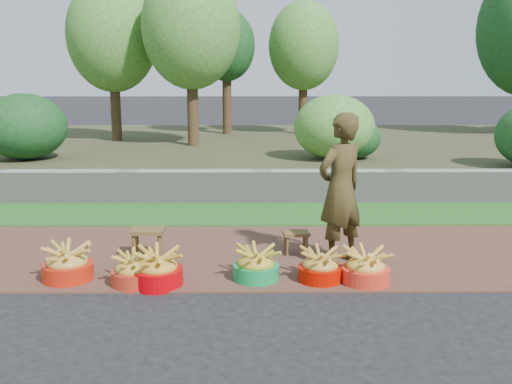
{
  "coord_description": "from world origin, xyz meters",
  "views": [
    {
      "loc": [
        -0.15,
        -5.25,
        2.07
      ],
      "look_at": [
        -0.1,
        1.3,
        0.75
      ],
      "focal_mm": 40.0,
      "sensor_mm": 36.0,
      "label": 1
    }
  ],
  "objects_px": {
    "basin_b": "(134,271)",
    "vendor_woman": "(340,189)",
    "basin_d": "(256,266)",
    "basin_f": "(366,269)",
    "stool_right": "(296,236)",
    "basin_e": "(320,267)",
    "basin_a": "(67,265)",
    "stool_left": "(148,235)",
    "basin_c": "(157,270)"
  },
  "relations": [
    {
      "from": "basin_b",
      "to": "vendor_woman",
      "type": "height_order",
      "value": "vendor_woman"
    },
    {
      "from": "basin_d",
      "to": "basin_f",
      "type": "bearing_deg",
      "value": -5.62
    },
    {
      "from": "stool_right",
      "to": "vendor_woman",
      "type": "bearing_deg",
      "value": -35.38
    },
    {
      "from": "stool_right",
      "to": "basin_f",
      "type": "bearing_deg",
      "value": -56.58
    },
    {
      "from": "basin_d",
      "to": "basin_f",
      "type": "height_order",
      "value": "basin_f"
    },
    {
      "from": "basin_e",
      "to": "vendor_woman",
      "type": "distance_m",
      "value": 0.95
    },
    {
      "from": "basin_a",
      "to": "vendor_woman",
      "type": "xyz_separation_m",
      "value": [
        2.88,
        0.53,
        0.69
      ]
    },
    {
      "from": "stool_right",
      "to": "vendor_woman",
      "type": "distance_m",
      "value": 0.84
    },
    {
      "from": "basin_b",
      "to": "vendor_woman",
      "type": "distance_m",
      "value": 2.38
    },
    {
      "from": "basin_f",
      "to": "vendor_woman",
      "type": "relative_size",
      "value": 0.29
    },
    {
      "from": "stool_right",
      "to": "basin_a",
      "type": "bearing_deg",
      "value": -160.64
    },
    {
      "from": "basin_a",
      "to": "vendor_woman",
      "type": "distance_m",
      "value": 3.01
    },
    {
      "from": "stool_left",
      "to": "vendor_woman",
      "type": "distance_m",
      "value": 2.27
    },
    {
      "from": "basin_b",
      "to": "basin_d",
      "type": "height_order",
      "value": "basin_d"
    },
    {
      "from": "basin_b",
      "to": "stool_right",
      "type": "bearing_deg",
      "value": 30.23
    },
    {
      "from": "stool_left",
      "to": "basin_f",
      "type": "bearing_deg",
      "value": -19.93
    },
    {
      "from": "basin_c",
      "to": "basin_e",
      "type": "distance_m",
      "value": 1.66
    },
    {
      "from": "basin_b",
      "to": "basin_c",
      "type": "distance_m",
      "value": 0.24
    },
    {
      "from": "basin_c",
      "to": "stool_right",
      "type": "bearing_deg",
      "value": 34.35
    },
    {
      "from": "basin_c",
      "to": "stool_left",
      "type": "distance_m",
      "value": 0.94
    },
    {
      "from": "basin_d",
      "to": "basin_e",
      "type": "distance_m",
      "value": 0.66
    },
    {
      "from": "basin_e",
      "to": "basin_d",
      "type": "bearing_deg",
      "value": 176.31
    },
    {
      "from": "basin_a",
      "to": "stool_right",
      "type": "height_order",
      "value": "basin_a"
    },
    {
      "from": "basin_b",
      "to": "basin_f",
      "type": "xyz_separation_m",
      "value": [
        2.35,
        0.03,
        0.01
      ]
    },
    {
      "from": "basin_a",
      "to": "basin_d",
      "type": "height_order",
      "value": "basin_a"
    },
    {
      "from": "vendor_woman",
      "to": "basin_d",
      "type": "bearing_deg",
      "value": -6.75
    },
    {
      "from": "basin_c",
      "to": "stool_right",
      "type": "distance_m",
      "value": 1.78
    },
    {
      "from": "basin_b",
      "to": "basin_c",
      "type": "relative_size",
      "value": 0.89
    },
    {
      "from": "basin_c",
      "to": "basin_e",
      "type": "xyz_separation_m",
      "value": [
        1.65,
        0.11,
        -0.02
      ]
    },
    {
      "from": "basin_a",
      "to": "basin_e",
      "type": "bearing_deg",
      "value": -1.01
    },
    {
      "from": "basin_e",
      "to": "vendor_woman",
      "type": "xyz_separation_m",
      "value": [
        0.27,
        0.57,
        0.71
      ]
    },
    {
      "from": "basin_f",
      "to": "basin_e",
      "type": "bearing_deg",
      "value": 171.59
    },
    {
      "from": "basin_f",
      "to": "stool_left",
      "type": "relative_size",
      "value": 1.26
    },
    {
      "from": "stool_left",
      "to": "stool_right",
      "type": "xyz_separation_m",
      "value": [
        1.72,
        0.11,
        -0.05
      ]
    },
    {
      "from": "basin_e",
      "to": "basin_a",
      "type": "bearing_deg",
      "value": 178.99
    },
    {
      "from": "basin_f",
      "to": "basin_c",
      "type": "bearing_deg",
      "value": -178.87
    },
    {
      "from": "basin_d",
      "to": "stool_right",
      "type": "xyz_separation_m",
      "value": [
        0.48,
        0.85,
        0.07
      ]
    },
    {
      "from": "basin_b",
      "to": "stool_left",
      "type": "height_order",
      "value": "stool_left"
    },
    {
      "from": "basin_f",
      "to": "stool_right",
      "type": "relative_size",
      "value": 1.5
    },
    {
      "from": "basin_c",
      "to": "basin_d",
      "type": "bearing_deg",
      "value": 8.62
    },
    {
      "from": "basin_f",
      "to": "stool_left",
      "type": "bearing_deg",
      "value": 160.07
    },
    {
      "from": "basin_b",
      "to": "stool_right",
      "type": "xyz_separation_m",
      "value": [
        1.71,
        1.0,
        0.08
      ]
    },
    {
      "from": "basin_c",
      "to": "basin_f",
      "type": "relative_size",
      "value": 1.05
    },
    {
      "from": "basin_d",
      "to": "stool_right",
      "type": "distance_m",
      "value": 0.98
    },
    {
      "from": "basin_b",
      "to": "basin_e",
      "type": "relative_size",
      "value": 0.98
    },
    {
      "from": "basin_e",
      "to": "basin_f",
      "type": "bearing_deg",
      "value": -8.41
    },
    {
      "from": "basin_a",
      "to": "stool_right",
      "type": "bearing_deg",
      "value": 19.36
    },
    {
      "from": "basin_b",
      "to": "basin_f",
      "type": "bearing_deg",
      "value": 0.81
    },
    {
      "from": "basin_f",
      "to": "vendor_woman",
      "type": "height_order",
      "value": "vendor_woman"
    },
    {
      "from": "basin_e",
      "to": "stool_left",
      "type": "bearing_deg",
      "value": 157.53
    }
  ]
}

